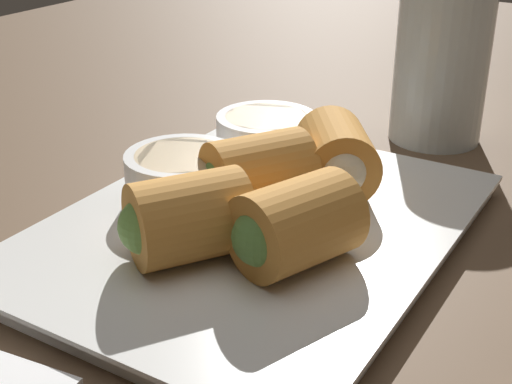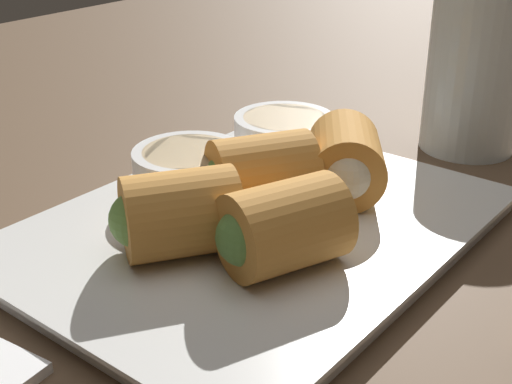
# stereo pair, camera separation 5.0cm
# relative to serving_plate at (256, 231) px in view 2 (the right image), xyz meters

# --- Properties ---
(table_surface) EXTENTS (1.80, 1.40, 0.02)m
(table_surface) POSITION_rel_serving_plate_xyz_m (0.00, -0.01, -0.02)
(table_surface) COLOR brown
(table_surface) RESTS_ON ground
(serving_plate) EXTENTS (0.30, 0.23, 0.01)m
(serving_plate) POSITION_rel_serving_plate_xyz_m (0.00, 0.00, 0.00)
(serving_plate) COLOR silver
(serving_plate) RESTS_ON table_surface
(roll_front_left) EXTENTS (0.08, 0.08, 0.05)m
(roll_front_left) POSITION_rel_serving_plate_xyz_m (0.06, -0.02, 0.03)
(roll_front_left) COLOR #C68438
(roll_front_left) RESTS_ON serving_plate
(roll_front_right) EXTENTS (0.08, 0.07, 0.05)m
(roll_front_right) POSITION_rel_serving_plate_xyz_m (-0.04, -0.04, 0.03)
(roll_front_right) COLOR #C68438
(roll_front_right) RESTS_ON serving_plate
(roll_back_left) EXTENTS (0.08, 0.08, 0.05)m
(roll_back_left) POSITION_rel_serving_plate_xyz_m (-0.06, 0.01, 0.03)
(roll_back_left) COLOR #C68438
(roll_back_left) RESTS_ON serving_plate
(roll_back_right) EXTENTS (0.08, 0.07, 0.05)m
(roll_back_right) POSITION_rel_serving_plate_xyz_m (0.01, 0.01, 0.03)
(roll_back_right) COLOR #C68438
(roll_back_right) RESTS_ON serving_plate
(dipping_bowl_near) EXTENTS (0.07, 0.07, 0.03)m
(dipping_bowl_near) POSITION_rel_serving_plate_xyz_m (-0.00, 0.06, 0.03)
(dipping_bowl_near) COLOR white
(dipping_bowl_near) RESTS_ON serving_plate
(dipping_bowl_far) EXTENTS (0.07, 0.07, 0.03)m
(dipping_bowl_far) POSITION_rel_serving_plate_xyz_m (0.09, 0.05, 0.03)
(dipping_bowl_far) COLOR white
(dipping_bowl_far) RESTS_ON serving_plate
(drinking_glass) EXTENTS (0.08, 0.08, 0.13)m
(drinking_glass) POSITION_rel_serving_plate_xyz_m (0.23, -0.04, 0.06)
(drinking_glass) COLOR silver
(drinking_glass) RESTS_ON table_surface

